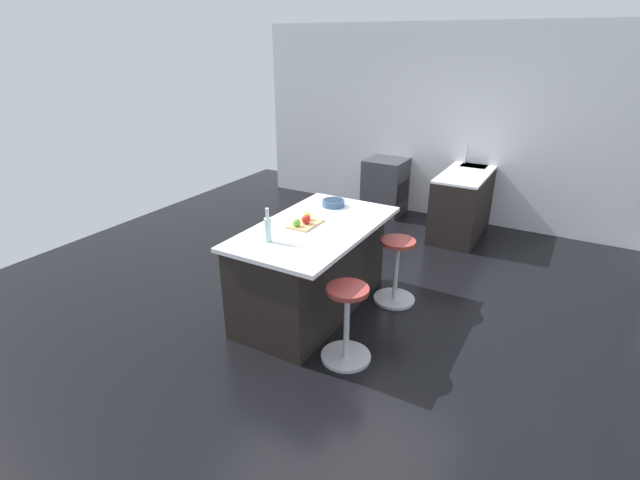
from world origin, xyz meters
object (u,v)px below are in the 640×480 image
(stool_middle, at_px, (347,326))
(oven_range, at_px, (385,186))
(fruit_bowl, at_px, (333,203))
(apple_yellow, at_px, (307,216))
(cutting_board, at_px, (305,224))
(stool_by_window, at_px, (396,273))
(apple_green, at_px, (296,223))
(kitchen_island, at_px, (312,267))
(water_bottle, at_px, (268,229))
(apple_red, at_px, (306,219))

(stool_middle, bearing_deg, oven_range, -162.16)
(fruit_bowl, bearing_deg, stool_middle, 33.45)
(apple_yellow, bearing_deg, cutting_board, 20.06)
(stool_by_window, distance_m, apple_green, 1.24)
(kitchen_island, height_order, apple_green, apple_green)
(oven_range, relative_size, water_bottle, 2.78)
(cutting_board, distance_m, fruit_bowl, 0.62)
(cutting_board, relative_size, fruit_bowl, 1.48)
(apple_red, bearing_deg, oven_range, -171.71)
(cutting_board, relative_size, apple_yellow, 4.53)
(apple_yellow, bearing_deg, stool_middle, 51.19)
(apple_red, bearing_deg, stool_middle, 53.76)
(stool_middle, bearing_deg, water_bottle, -92.32)
(apple_yellow, bearing_deg, kitchen_island, 58.41)
(oven_range, bearing_deg, apple_green, 7.30)
(apple_yellow, relative_size, fruit_bowl, 0.33)
(apple_green, bearing_deg, fruit_bowl, -179.78)
(oven_range, xyz_separation_m, stool_by_window, (2.53, 1.18, -0.10))
(stool_by_window, distance_m, water_bottle, 1.55)
(apple_yellow, height_order, fruit_bowl, apple_yellow)
(apple_yellow, bearing_deg, fruit_bowl, 179.61)
(apple_green, relative_size, water_bottle, 0.24)
(stool_middle, distance_m, apple_green, 1.09)
(apple_yellow, bearing_deg, apple_green, 1.88)
(kitchen_island, distance_m, apple_yellow, 0.53)
(oven_range, relative_size, stool_middle, 1.24)
(stool_by_window, xyz_separation_m, water_bottle, (1.11, -0.81, 0.72))
(kitchen_island, xyz_separation_m, water_bottle, (0.54, -0.12, 0.58))
(oven_range, height_order, cutting_board, cutting_board)
(apple_red, relative_size, apple_yellow, 1.08)
(stool_by_window, relative_size, water_bottle, 2.25)
(oven_range, height_order, kitchen_island, kitchen_island)
(water_bottle, bearing_deg, stool_by_window, 143.77)
(stool_middle, height_order, apple_red, apple_red)
(apple_yellow, xyz_separation_m, water_bottle, (0.59, -0.04, 0.06))
(stool_by_window, height_order, water_bottle, water_bottle)
(stool_middle, height_order, fruit_bowl, fruit_bowl)
(stool_middle, bearing_deg, apple_red, -126.24)
(water_bottle, bearing_deg, cutting_board, 172.55)
(water_bottle, height_order, fruit_bowl, water_bottle)
(apple_green, relative_size, apple_yellow, 0.95)
(stool_middle, distance_m, water_bottle, 1.08)
(cutting_board, distance_m, apple_yellow, 0.09)
(stool_by_window, xyz_separation_m, fruit_bowl, (-0.02, -0.77, 0.64))
(cutting_board, height_order, apple_yellow, apple_yellow)
(oven_range, distance_m, apple_yellow, 3.12)
(stool_by_window, xyz_separation_m, apple_red, (0.61, -0.72, 0.66))
(apple_red, bearing_deg, apple_yellow, -152.06)
(stool_middle, relative_size, water_bottle, 2.25)
(cutting_board, relative_size, apple_green, 4.74)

